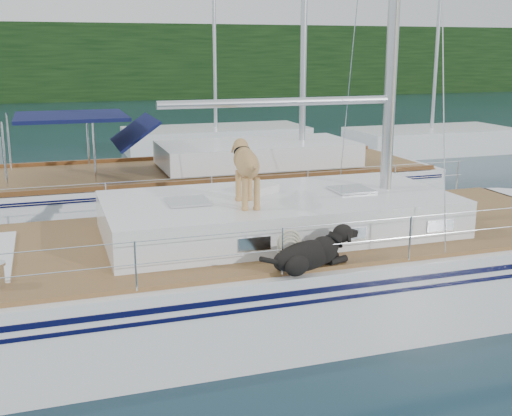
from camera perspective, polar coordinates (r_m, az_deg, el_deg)
name	(u,v)px	position (r m, az deg, el deg)	size (l,w,h in m)	color
ground	(229,314)	(9.98, -2.40, -9.44)	(120.00, 120.00, 0.00)	black
tree_line	(73,62)	(53.89, -15.95, 12.35)	(90.00, 3.00, 6.00)	black
shore_bank	(74,92)	(55.18, -15.84, 9.88)	(92.00, 1.00, 1.20)	#595147
main_sailboat	(235,272)	(9.75, -1.90, -5.74)	(12.00, 4.00, 14.01)	white
neighbor_sailboat	(215,188)	(15.85, -3.65, 1.75)	(11.00, 3.50, 13.30)	white
bg_boat_center	(216,140)	(25.89, -3.58, 6.09)	(7.20, 3.00, 11.65)	white
bg_boat_east	(431,141)	(26.42, 15.28, 5.79)	(6.40, 3.00, 11.65)	white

